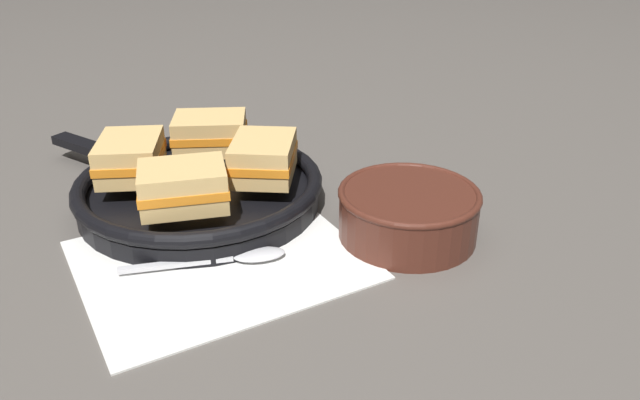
# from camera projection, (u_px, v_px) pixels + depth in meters

# --- Properties ---
(ground_plane) EXTENTS (4.00, 4.00, 0.00)m
(ground_plane) POSITION_uv_depth(u_px,v_px,m) (302.00, 238.00, 0.70)
(ground_plane) COLOR #56514C
(napkin) EXTENTS (0.31, 0.28, 0.00)m
(napkin) POSITION_uv_depth(u_px,v_px,m) (220.00, 259.00, 0.66)
(napkin) COLOR white
(napkin) RESTS_ON ground_plane
(soup_bowl) EXTENTS (0.16, 0.16, 0.06)m
(soup_bowl) POSITION_uv_depth(u_px,v_px,m) (408.00, 210.00, 0.69)
(soup_bowl) COLOR #4C2319
(soup_bowl) RESTS_ON ground_plane
(spoon) EXTENTS (0.16, 0.09, 0.01)m
(spoon) POSITION_uv_depth(u_px,v_px,m) (237.00, 257.00, 0.65)
(spoon) COLOR silver
(spoon) RESTS_ON napkin
(skillet) EXTENTS (0.30, 0.41, 0.04)m
(skillet) POSITION_uv_depth(u_px,v_px,m) (199.00, 190.00, 0.76)
(skillet) COLOR black
(skillet) RESTS_ON ground_plane
(sandwich_near_left) EXTENTS (0.11, 0.12, 0.05)m
(sandwich_near_left) POSITION_uv_depth(u_px,v_px,m) (130.00, 157.00, 0.74)
(sandwich_near_left) COLOR #DBB26B
(sandwich_near_left) RESTS_ON skillet
(sandwich_near_right) EXTENTS (0.12, 0.11, 0.05)m
(sandwich_near_right) POSITION_uv_depth(u_px,v_px,m) (183.00, 186.00, 0.67)
(sandwich_near_right) COLOR #DBB26B
(sandwich_near_right) RESTS_ON skillet
(sandwich_far_left) EXTENTS (0.12, 0.12, 0.05)m
(sandwich_far_left) POSITION_uv_depth(u_px,v_px,m) (263.00, 158.00, 0.74)
(sandwich_far_left) COLOR #DBB26B
(sandwich_far_left) RESTS_ON skillet
(sandwich_far_right) EXTENTS (0.12, 0.11, 0.05)m
(sandwich_far_right) POSITION_uv_depth(u_px,v_px,m) (208.00, 134.00, 0.81)
(sandwich_far_right) COLOR #DBB26B
(sandwich_far_right) RESTS_ON skillet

